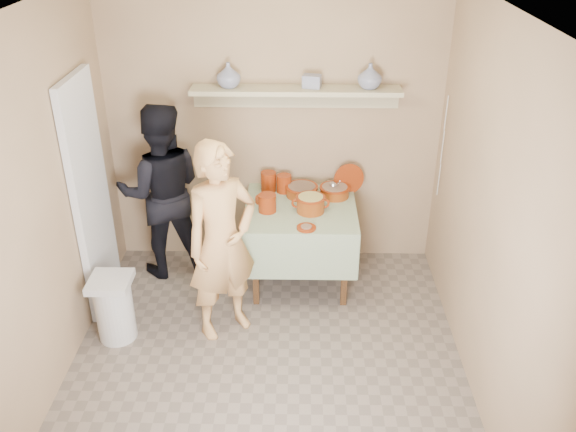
{
  "coord_description": "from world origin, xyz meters",
  "views": [
    {
      "loc": [
        0.23,
        -3.46,
        3.21
      ],
      "look_at": [
        0.15,
        0.75,
        0.95
      ],
      "focal_mm": 38.0,
      "sensor_mm": 36.0,
      "label": 1
    }
  ],
  "objects_px": {
    "serving_table": "(300,218)",
    "trash_bin": "(114,308)",
    "person_cook": "(222,242)",
    "cazuela_rice": "(311,203)",
    "person_helper": "(162,192)"
  },
  "relations": [
    {
      "from": "cazuela_rice",
      "to": "trash_bin",
      "type": "height_order",
      "value": "cazuela_rice"
    },
    {
      "from": "person_cook",
      "to": "cazuela_rice",
      "type": "bearing_deg",
      "value": 6.82
    },
    {
      "from": "trash_bin",
      "to": "serving_table",
      "type": "bearing_deg",
      "value": 30.13
    },
    {
      "from": "person_helper",
      "to": "trash_bin",
      "type": "bearing_deg",
      "value": 65.92
    },
    {
      "from": "serving_table",
      "to": "cazuela_rice",
      "type": "height_order",
      "value": "cazuela_rice"
    },
    {
      "from": "person_helper",
      "to": "cazuela_rice",
      "type": "bearing_deg",
      "value": 158.18
    },
    {
      "from": "trash_bin",
      "to": "person_cook",
      "type": "bearing_deg",
      "value": 8.62
    },
    {
      "from": "person_helper",
      "to": "trash_bin",
      "type": "height_order",
      "value": "person_helper"
    },
    {
      "from": "trash_bin",
      "to": "person_helper",
      "type": "bearing_deg",
      "value": 77.32
    },
    {
      "from": "cazuela_rice",
      "to": "trash_bin",
      "type": "xyz_separation_m",
      "value": [
        -1.56,
        -0.77,
        -0.56
      ]
    },
    {
      "from": "serving_table",
      "to": "trash_bin",
      "type": "height_order",
      "value": "serving_table"
    },
    {
      "from": "serving_table",
      "to": "cazuela_rice",
      "type": "xyz_separation_m",
      "value": [
        0.08,
        -0.09,
        0.2
      ]
    },
    {
      "from": "serving_table",
      "to": "trash_bin",
      "type": "distance_m",
      "value": 1.74
    },
    {
      "from": "person_cook",
      "to": "person_helper",
      "type": "xyz_separation_m",
      "value": [
        -0.64,
        0.88,
        -0.0
      ]
    },
    {
      "from": "person_helper",
      "to": "cazuela_rice",
      "type": "height_order",
      "value": "person_helper"
    }
  ]
}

